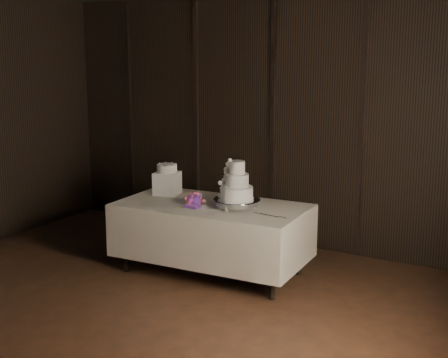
{
  "coord_description": "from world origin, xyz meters",
  "views": [
    {
      "loc": [
        3.33,
        -3.26,
        2.38
      ],
      "look_at": [
        0.12,
        2.14,
        1.05
      ],
      "focal_mm": 50.0,
      "sensor_mm": 36.0,
      "label": 1
    }
  ],
  "objects_px": {
    "box_pedestal": "(167,183)",
    "cake_stand": "(237,203)",
    "wedding_cake": "(234,184)",
    "display_table": "(212,236)",
    "bouquet": "(194,200)",
    "small_cake": "(167,168)"
  },
  "relations": [
    {
      "from": "bouquet",
      "to": "small_cake",
      "type": "relative_size",
      "value": 1.6
    },
    {
      "from": "bouquet",
      "to": "box_pedestal",
      "type": "distance_m",
      "value": 0.59
    },
    {
      "from": "display_table",
      "to": "box_pedestal",
      "type": "xyz_separation_m",
      "value": [
        -0.68,
        0.15,
        0.47
      ]
    },
    {
      "from": "display_table",
      "to": "box_pedestal",
      "type": "bearing_deg",
      "value": 163.82
    },
    {
      "from": "box_pedestal",
      "to": "small_cake",
      "type": "bearing_deg",
      "value": 0.0
    },
    {
      "from": "wedding_cake",
      "to": "box_pedestal",
      "type": "bearing_deg",
      "value": 160.18
    },
    {
      "from": "bouquet",
      "to": "box_pedestal",
      "type": "relative_size",
      "value": 1.4
    },
    {
      "from": "wedding_cake",
      "to": "bouquet",
      "type": "height_order",
      "value": "wedding_cake"
    },
    {
      "from": "display_table",
      "to": "cake_stand",
      "type": "relative_size",
      "value": 4.25
    },
    {
      "from": "cake_stand",
      "to": "bouquet",
      "type": "xyz_separation_m",
      "value": [
        -0.44,
        -0.12,
        0.01
      ]
    },
    {
      "from": "wedding_cake",
      "to": "bouquet",
      "type": "xyz_separation_m",
      "value": [
        -0.41,
        -0.1,
        -0.19
      ]
    },
    {
      "from": "display_table",
      "to": "bouquet",
      "type": "height_order",
      "value": "bouquet"
    },
    {
      "from": "box_pedestal",
      "to": "cake_stand",
      "type": "bearing_deg",
      "value": -7.64
    },
    {
      "from": "cake_stand",
      "to": "small_cake",
      "type": "relative_size",
      "value": 2.14
    },
    {
      "from": "display_table",
      "to": "box_pedestal",
      "type": "distance_m",
      "value": 0.84
    },
    {
      "from": "wedding_cake",
      "to": "small_cake",
      "type": "xyz_separation_m",
      "value": [
        -0.94,
        0.15,
        0.05
      ]
    },
    {
      "from": "small_cake",
      "to": "bouquet",
      "type": "bearing_deg",
      "value": -25.23
    },
    {
      "from": "wedding_cake",
      "to": "small_cake",
      "type": "distance_m",
      "value": 0.96
    },
    {
      "from": "display_table",
      "to": "small_cake",
      "type": "distance_m",
      "value": 0.95
    },
    {
      "from": "cake_stand",
      "to": "bouquet",
      "type": "distance_m",
      "value": 0.46
    },
    {
      "from": "box_pedestal",
      "to": "small_cake",
      "type": "distance_m",
      "value": 0.17
    },
    {
      "from": "display_table",
      "to": "bouquet",
      "type": "distance_m",
      "value": 0.44
    }
  ]
}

